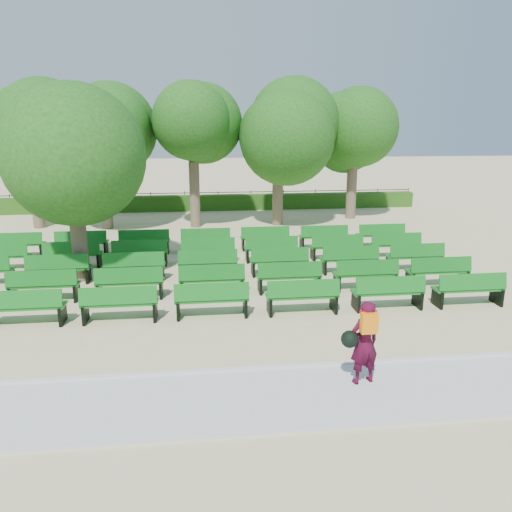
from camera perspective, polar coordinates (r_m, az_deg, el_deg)
The scene contains 9 objects.
ground at distance 16.49m, azimuth -5.50°, elevation -2.96°, with size 120.00×120.00×0.00m, color #D1BD8A.
paving at distance 9.70m, azimuth -4.31°, elevation -16.28°, with size 30.00×2.20×0.06m, color silver.
curb at distance 10.69m, azimuth -4.60°, elevation -13.00°, with size 30.00×0.12×0.10m, color silver.
hedge at distance 30.05m, azimuth -6.22°, elevation 6.06°, with size 26.00×0.70×0.90m, color #295916.
fence at distance 30.52m, azimuth -6.21°, elevation 5.34°, with size 26.00×0.10×1.02m, color black, non-canonical shape.
tree_line at distance 26.19m, azimuth -6.07°, elevation 3.75°, with size 21.80×6.80×7.04m, color #235E19, non-canonical shape.
bench_array at distance 16.96m, azimuth -5.38°, elevation -2.08°, with size 2.01×0.73×1.25m.
tree_among at distance 16.88m, azimuth -20.48°, elevation 11.87°, with size 4.40×4.40×6.43m.
person at distance 10.07m, azimuth 12.17°, elevation -9.53°, with size 0.84×0.55×1.70m.
Camera 1 is at (-0.29, -15.69, 5.06)m, focal length 35.00 mm.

